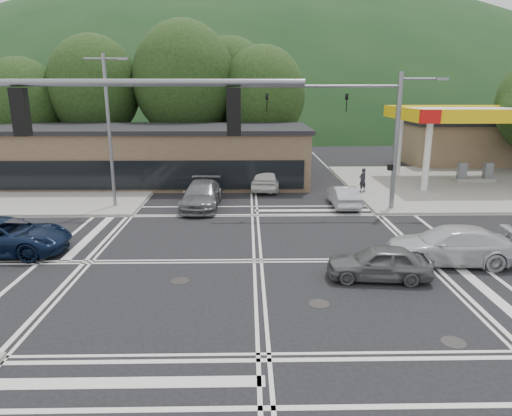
{
  "coord_description": "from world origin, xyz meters",
  "views": [
    {
      "loc": [
        -0.42,
        -18.1,
        7.09
      ],
      "look_at": [
        -0.01,
        3.51,
        1.4
      ],
      "focal_mm": 32.0,
      "sensor_mm": 36.0,
      "label": 1
    }
  ],
  "objects_px": {
    "car_blue_west": "(4,236)",
    "pedestrian": "(363,180)",
    "car_silver_east": "(450,245)",
    "car_northbound": "(202,195)",
    "car_queue_b": "(267,178)",
    "car_grey_center": "(379,263)",
    "car_queue_a": "(343,196)"
  },
  "relations": [
    {
      "from": "car_silver_east",
      "to": "car_northbound",
      "type": "relative_size",
      "value": 0.98
    },
    {
      "from": "car_grey_center",
      "to": "car_silver_east",
      "type": "xyz_separation_m",
      "value": [
        3.43,
        1.65,
        0.1
      ]
    },
    {
      "from": "car_grey_center",
      "to": "pedestrian",
      "type": "relative_size",
      "value": 2.35
    },
    {
      "from": "car_northbound",
      "to": "pedestrian",
      "type": "height_order",
      "value": "pedestrian"
    },
    {
      "from": "car_blue_west",
      "to": "pedestrian",
      "type": "xyz_separation_m",
      "value": [
        18.66,
        11.35,
        0.19
      ]
    },
    {
      "from": "car_grey_center",
      "to": "car_queue_a",
      "type": "bearing_deg",
      "value": -179.5
    },
    {
      "from": "car_blue_west",
      "to": "pedestrian",
      "type": "bearing_deg",
      "value": -57.05
    },
    {
      "from": "car_northbound",
      "to": "pedestrian",
      "type": "xyz_separation_m",
      "value": [
        10.72,
        3.43,
        0.2
      ]
    },
    {
      "from": "car_blue_west",
      "to": "car_queue_b",
      "type": "xyz_separation_m",
      "value": [
        12.16,
        12.99,
        0.03
      ]
    },
    {
      "from": "car_silver_east",
      "to": "car_northbound",
      "type": "distance_m",
      "value": 14.63
    },
    {
      "from": "car_queue_b",
      "to": "car_northbound",
      "type": "bearing_deg",
      "value": 58.88
    },
    {
      "from": "car_silver_east",
      "to": "car_northbound",
      "type": "height_order",
      "value": "car_northbound"
    },
    {
      "from": "car_silver_east",
      "to": "pedestrian",
      "type": "relative_size",
      "value": 3.18
    },
    {
      "from": "car_queue_a",
      "to": "car_queue_b",
      "type": "distance_m",
      "value": 6.74
    },
    {
      "from": "car_blue_west",
      "to": "car_silver_east",
      "type": "bearing_deg",
      "value": -92.72
    },
    {
      "from": "car_blue_west",
      "to": "car_grey_center",
      "type": "xyz_separation_m",
      "value": [
        15.73,
        -3.11,
        -0.12
      ]
    },
    {
      "from": "car_queue_b",
      "to": "car_northbound",
      "type": "relative_size",
      "value": 0.89
    },
    {
      "from": "car_queue_a",
      "to": "car_northbound",
      "type": "bearing_deg",
      "value": 0.41
    },
    {
      "from": "car_queue_b",
      "to": "pedestrian",
      "type": "xyz_separation_m",
      "value": [
        6.5,
        -1.65,
        0.16
      ]
    },
    {
      "from": "car_silver_east",
      "to": "car_queue_b",
      "type": "relative_size",
      "value": 1.1
    },
    {
      "from": "car_blue_west",
      "to": "car_queue_a",
      "type": "bearing_deg",
      "value": -62.75
    },
    {
      "from": "car_blue_west",
      "to": "pedestrian",
      "type": "distance_m",
      "value": 21.84
    },
    {
      "from": "car_northbound",
      "to": "pedestrian",
      "type": "bearing_deg",
      "value": 19.75
    },
    {
      "from": "car_silver_east",
      "to": "car_queue_b",
      "type": "xyz_separation_m",
      "value": [
        -7.0,
        14.45,
        0.05
      ]
    },
    {
      "from": "car_grey_center",
      "to": "pedestrian",
      "type": "xyz_separation_m",
      "value": [
        2.93,
        14.46,
        0.32
      ]
    },
    {
      "from": "car_queue_b",
      "to": "car_northbound",
      "type": "xyz_separation_m",
      "value": [
        -4.22,
        -5.07,
        -0.04
      ]
    },
    {
      "from": "car_grey_center",
      "to": "car_queue_a",
      "type": "xyz_separation_m",
      "value": [
        0.93,
        11.1,
        -0.01
      ]
    },
    {
      "from": "car_northbound",
      "to": "car_queue_b",
      "type": "bearing_deg",
      "value": 52.23
    },
    {
      "from": "car_northbound",
      "to": "car_silver_east",
      "type": "bearing_deg",
      "value": -37.86
    },
    {
      "from": "car_queue_b",
      "to": "car_northbound",
      "type": "distance_m",
      "value": 6.6
    },
    {
      "from": "car_queue_b",
      "to": "car_silver_east",
      "type": "bearing_deg",
      "value": 124.52
    },
    {
      "from": "car_grey_center",
      "to": "car_silver_east",
      "type": "bearing_deg",
      "value": 121.01
    }
  ]
}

